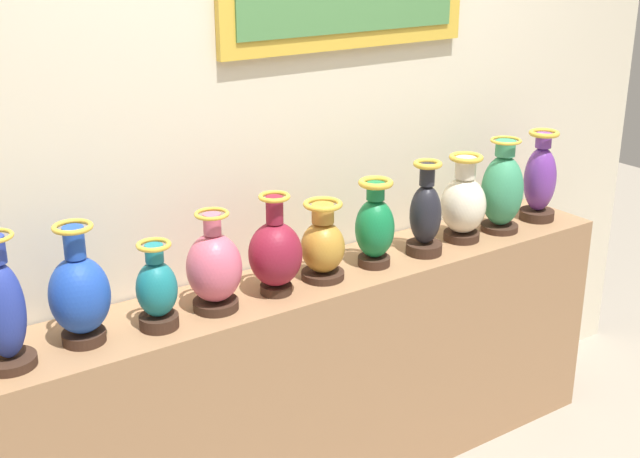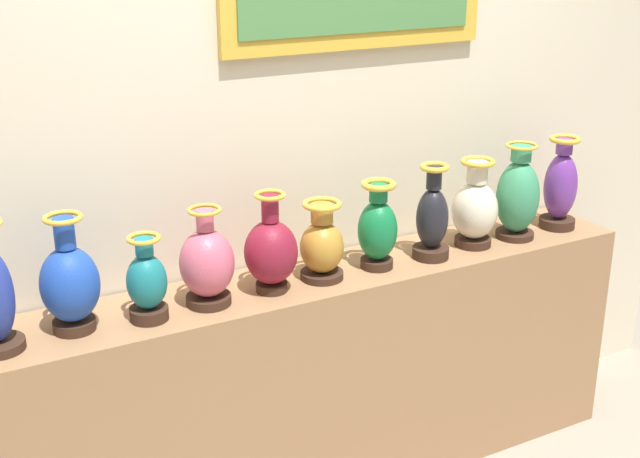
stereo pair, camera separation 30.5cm
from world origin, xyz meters
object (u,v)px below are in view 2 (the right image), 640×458
object	(u,v)px
vase_ochre	(322,245)
vase_onyx	(432,219)
vase_sapphire	(70,283)
vase_jade	(518,196)
vase_teal	(147,283)
vase_emerald	(378,228)
vase_burgundy	(271,251)
vase_rose	(207,264)
vase_violet	(560,187)
vase_ivory	(475,208)

from	to	relation	value
vase_ochre	vase_onyx	bearing A→B (deg)	-2.93
vase_sapphire	vase_jade	bearing A→B (deg)	-0.72
vase_teal	vase_onyx	size ratio (longest dim) A/B	0.78
vase_ochre	vase_emerald	bearing A→B (deg)	-1.82
vase_onyx	vase_burgundy	bearing A→B (deg)	179.07
vase_rose	vase_burgundy	size ratio (longest dim) A/B	0.95
vase_sapphire	vase_jade	size ratio (longest dim) A/B	0.98
vase_violet	vase_ivory	bearing A→B (deg)	179.85
vase_teal	vase_ivory	xyz separation A→B (m)	(1.34, 0.03, 0.03)
vase_burgundy	vase_violet	world-z (taller)	vase_violet
vase_rose	vase_ochre	world-z (taller)	vase_rose
vase_sapphire	vase_violet	world-z (taller)	vase_violet
vase_burgundy	vase_onyx	world-z (taller)	vase_onyx
vase_emerald	vase_ivory	xyz separation A→B (m)	(0.46, 0.01, 0.00)
vase_ochre	vase_jade	bearing A→B (deg)	-0.52
vase_ochre	vase_ivory	bearing A→B (deg)	0.19
vase_onyx	vase_ivory	bearing A→B (deg)	6.62
vase_sapphire	vase_ivory	distance (m)	1.58
vase_burgundy	vase_onyx	size ratio (longest dim) A/B	0.97
vase_onyx	vase_jade	size ratio (longest dim) A/B	0.95
vase_onyx	vase_emerald	bearing A→B (deg)	175.99
vase_onyx	vase_jade	world-z (taller)	vase_jade
vase_teal	vase_burgundy	bearing A→B (deg)	1.64
vase_burgundy	vase_onyx	bearing A→B (deg)	-0.93
vase_burgundy	vase_violet	size ratio (longest dim) A/B	0.92
vase_onyx	vase_jade	distance (m)	0.43
vase_sapphire	vase_rose	size ratio (longest dim) A/B	1.12
vase_violet	vase_sapphire	bearing A→B (deg)	179.63
vase_emerald	vase_violet	world-z (taller)	vase_violet
vase_sapphire	vase_onyx	distance (m)	1.35
vase_ochre	vase_jade	world-z (taller)	vase_jade
vase_burgundy	vase_jade	bearing A→B (deg)	0.25
vase_ivory	vase_violet	xyz separation A→B (m)	(0.44, -0.00, 0.02)
vase_emerald	vase_ivory	world-z (taller)	vase_ivory
vase_sapphire	vase_ivory	world-z (taller)	vase_sapphire
vase_burgundy	vase_emerald	size ratio (longest dim) A/B	1.07
vase_rose	vase_teal	bearing A→B (deg)	-175.10
vase_emerald	vase_jade	bearing A→B (deg)	-0.07
vase_burgundy	vase_jade	size ratio (longest dim) A/B	0.92
vase_ivory	vase_onyx	bearing A→B (deg)	-173.38
vase_burgundy	vase_jade	distance (m)	1.10
vase_rose	vase_jade	bearing A→B (deg)	-0.03
vase_sapphire	vase_rose	distance (m)	0.45
vase_teal	vase_onyx	bearing A→B (deg)	0.10
vase_burgundy	vase_ivory	xyz separation A→B (m)	(0.90, 0.02, 0.00)
vase_emerald	vase_burgundy	bearing A→B (deg)	-179.27
vase_jade	vase_violet	bearing A→B (deg)	2.22
vase_sapphire	vase_emerald	world-z (taller)	vase_sapphire
vase_onyx	vase_violet	bearing A→B (deg)	2.13
vase_emerald	vase_ochre	bearing A→B (deg)	178.18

